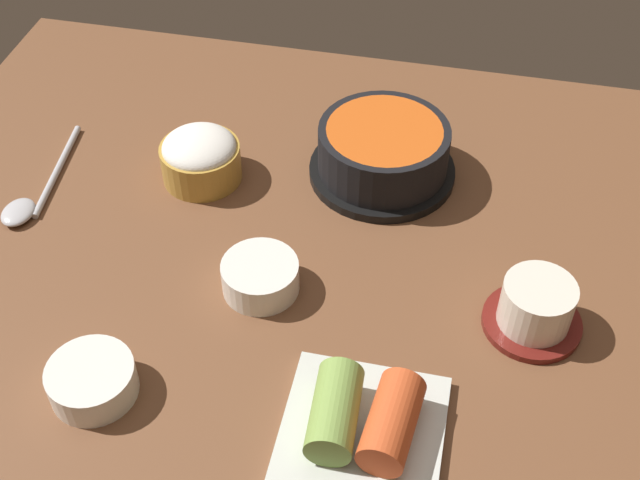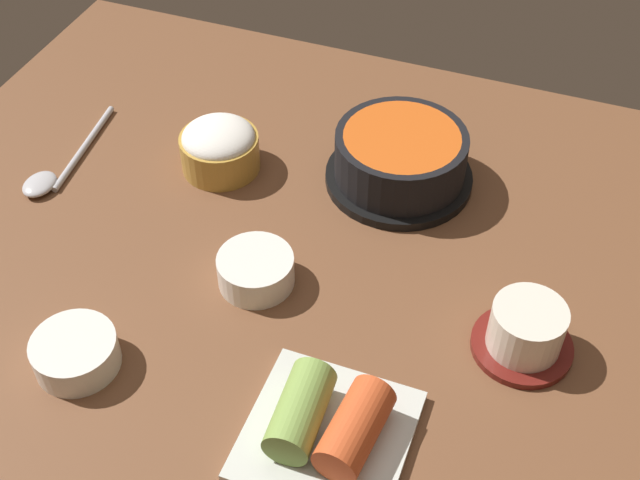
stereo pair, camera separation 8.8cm
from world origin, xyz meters
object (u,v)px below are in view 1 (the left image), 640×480
at_px(side_bowl_near, 92,380).
at_px(spoon, 32,198).
at_px(rice_bowl, 200,157).
at_px(stone_pot, 383,152).
at_px(kimchi_plate, 363,423).
at_px(tea_cup_with_saucer, 536,307).
at_px(banchan_cup_center, 260,276).

height_order(side_bowl_near, spoon, side_bowl_near).
bearing_deg(rice_bowl, stone_pot, 13.57).
height_order(stone_pot, kimchi_plate, stone_pot).
bearing_deg(tea_cup_with_saucer, kimchi_plate, -131.67).
bearing_deg(rice_bowl, spoon, -154.84).
bearing_deg(stone_pot, banchan_cup_center, -114.45).
distance_m(stone_pot, kimchi_plate, 0.36).
bearing_deg(spoon, side_bowl_near, -52.55).
xyz_separation_m(banchan_cup_center, side_bowl_near, (-0.12, -0.16, -0.00)).
relative_size(banchan_cup_center, kimchi_plate, 0.56).
bearing_deg(side_bowl_near, kimchi_plate, 1.51).
height_order(tea_cup_with_saucer, banchan_cup_center, tea_cup_with_saucer).
xyz_separation_m(tea_cup_with_saucer, banchan_cup_center, (-0.28, -0.01, -0.01)).
bearing_deg(banchan_cup_center, rice_bowl, 126.28).
xyz_separation_m(tea_cup_with_saucer, side_bowl_near, (-0.40, -0.17, -0.01)).
height_order(stone_pot, spoon, stone_pot).
relative_size(tea_cup_with_saucer, kimchi_plate, 0.69).
height_order(kimchi_plate, spoon, kimchi_plate).
bearing_deg(stone_pot, spoon, -160.87).
distance_m(stone_pot, tea_cup_with_saucer, 0.27).
bearing_deg(rice_bowl, kimchi_plate, -50.93).
relative_size(rice_bowl, side_bowl_near, 1.15).
distance_m(rice_bowl, side_bowl_near, 0.32).
distance_m(tea_cup_with_saucer, spoon, 0.58).
xyz_separation_m(side_bowl_near, spoon, (-0.18, 0.23, -0.01)).
height_order(stone_pot, tea_cup_with_saucer, stone_pot).
height_order(banchan_cup_center, side_bowl_near, banchan_cup_center).
xyz_separation_m(kimchi_plate, spoon, (-0.43, 0.22, -0.01)).
bearing_deg(side_bowl_near, rice_bowl, 89.36).
height_order(tea_cup_with_saucer, side_bowl_near, tea_cup_with_saucer).
relative_size(banchan_cup_center, spoon, 0.43).
height_order(stone_pot, rice_bowl, stone_pot).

